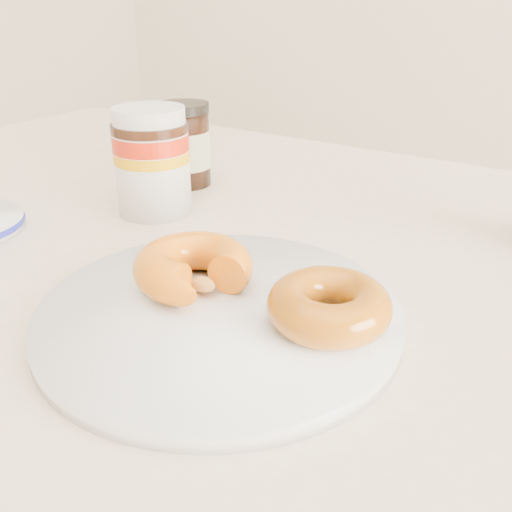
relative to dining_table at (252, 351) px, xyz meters
The scene contains 6 objects.
dining_table is the anchor object (origin of this frame).
plate 0.12m from the dining_table, 72.79° to the right, with size 0.27×0.27×0.01m.
donut_bitten 0.13m from the dining_table, 99.45° to the right, with size 0.09×0.09×0.03m, color orange.
donut_whole 0.16m from the dining_table, 29.41° to the right, with size 0.09×0.09×0.03m, color #8F3F09.
nutella_jar 0.24m from the dining_table, 159.03° to the left, with size 0.08×0.08×0.11m.
dark_jar 0.30m from the dining_table, 142.29° to the left, with size 0.06×0.06×0.10m.
Camera 1 is at (0.25, -0.27, 0.98)m, focal length 40.00 mm.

